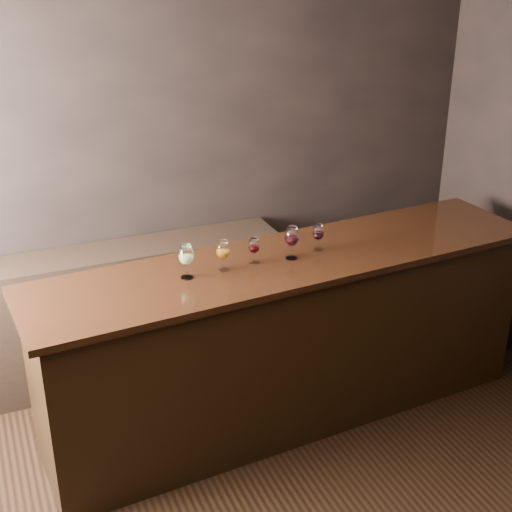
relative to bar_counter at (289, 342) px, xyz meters
name	(u,v)px	position (x,y,z in m)	size (l,w,h in m)	color
room_shell	(239,240)	(-0.73, -0.97, 1.23)	(5.02, 4.52, 2.81)	black
bar_counter	(289,342)	(0.00, 0.00, 0.00)	(3.30, 0.71, 1.15)	black
bar_top	(291,260)	(0.00, 0.00, 0.60)	(3.41, 0.79, 0.04)	black
back_bar_shelf	(91,319)	(-1.15, 0.95, -0.07)	(2.84, 0.40, 1.02)	black
glass_white	(186,256)	(-0.70, -0.03, 0.76)	(0.09, 0.09, 0.21)	white
glass_amber	(223,251)	(-0.46, -0.02, 0.75)	(0.08, 0.08, 0.19)	white
glass_red_a	(254,246)	(-0.25, 0.01, 0.73)	(0.07, 0.07, 0.17)	white
glass_red_b	(292,237)	(-0.01, -0.01, 0.76)	(0.09, 0.09, 0.21)	white
glass_red_c	(318,233)	(0.21, 0.04, 0.74)	(0.08, 0.08, 0.18)	white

